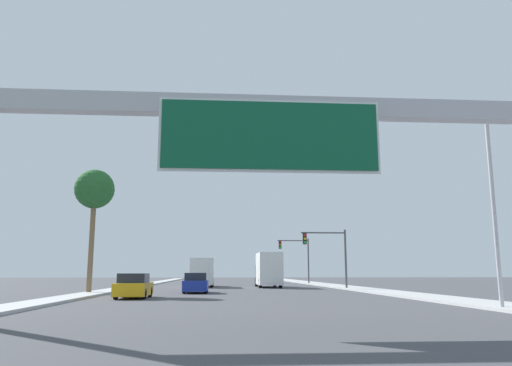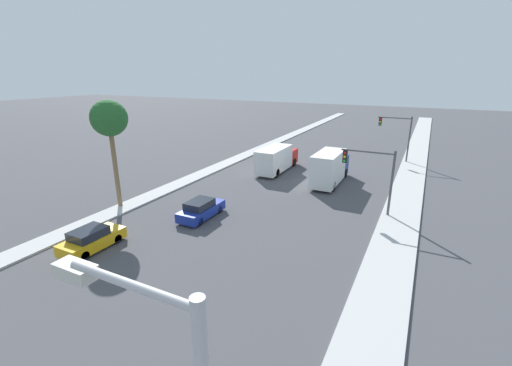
% 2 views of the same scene
% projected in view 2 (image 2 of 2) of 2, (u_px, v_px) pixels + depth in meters
% --- Properties ---
extents(sidewalk_right, '(3.00, 120.00, 0.15)m').
position_uv_depth(sidewalk_right, '(410.00, 179.00, 38.31)').
color(sidewalk_right, '#B5B5B5').
rests_on(sidewalk_right, ground).
extents(median_strip_left, '(2.00, 120.00, 0.15)m').
position_uv_depth(median_strip_left, '(239.00, 158.00, 47.73)').
color(median_strip_left, '#B5B5B5').
rests_on(median_strip_left, ground).
extents(car_near_right, '(1.86, 4.49, 1.54)m').
position_uv_depth(car_near_right, '(201.00, 209.00, 28.12)').
color(car_near_right, navy).
rests_on(car_near_right, ground).
extents(car_mid_right, '(1.87, 4.26, 1.52)m').
position_uv_depth(car_mid_right, '(92.00, 239.00, 23.09)').
color(car_mid_right, gold).
rests_on(car_mid_right, ground).
extents(truck_box_primary, '(2.37, 8.26, 3.02)m').
position_uv_depth(truck_box_primary, '(277.00, 159.00, 41.07)').
color(truck_box_primary, red).
rests_on(truck_box_primary, ground).
extents(truck_box_secondary, '(2.36, 7.91, 3.57)m').
position_uv_depth(truck_box_secondary, '(330.00, 167.00, 36.41)').
color(truck_box_secondary, navy).
rests_on(truck_box_secondary, ground).
extents(traffic_light_near_intersection, '(4.34, 0.32, 5.59)m').
position_uv_depth(traffic_light_near_intersection, '(374.00, 170.00, 28.01)').
color(traffic_light_near_intersection, '#4C4C4F').
rests_on(traffic_light_near_intersection, ground).
extents(traffic_light_mid_block, '(4.24, 0.32, 6.07)m').
position_uv_depth(traffic_light_mid_block, '(399.00, 131.00, 44.86)').
color(traffic_light_mid_block, '#4C4C4F').
rests_on(traffic_light_mid_block, ground).
extents(palm_tree_background, '(3.00, 3.00, 9.37)m').
position_uv_depth(palm_tree_background, '(109.00, 120.00, 28.18)').
color(palm_tree_background, brown).
rests_on(palm_tree_background, ground).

